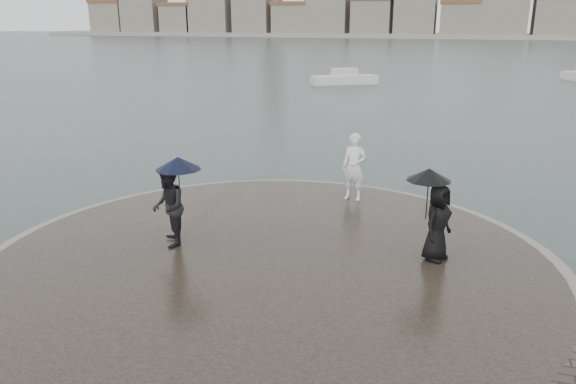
% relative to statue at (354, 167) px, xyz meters
% --- Properties ---
extents(ground, '(400.00, 400.00, 0.00)m').
position_rel_statue_xyz_m(ground, '(-0.90, -8.08, -1.30)').
color(ground, '#2B3835').
rests_on(ground, ground).
extents(kerb_ring, '(12.50, 12.50, 0.32)m').
position_rel_statue_xyz_m(kerb_ring, '(-0.90, -4.58, -1.14)').
color(kerb_ring, gray).
rests_on(kerb_ring, ground).
extents(quay_tip, '(11.90, 11.90, 0.36)m').
position_rel_statue_xyz_m(quay_tip, '(-0.90, -4.58, -1.12)').
color(quay_tip, '#2D261E').
rests_on(quay_tip, ground).
extents(statue, '(0.75, 0.55, 1.89)m').
position_rel_statue_xyz_m(statue, '(0.00, 0.00, 0.00)').
color(statue, white).
rests_on(statue, quay_tip).
extents(visitor_left, '(1.27, 1.16, 2.04)m').
position_rel_statue_xyz_m(visitor_left, '(-3.22, -4.56, 0.17)').
color(visitor_left, black).
rests_on(visitor_left, quay_tip).
extents(visitor_right, '(1.13, 1.05, 1.95)m').
position_rel_statue_xyz_m(visitor_right, '(2.41, -3.55, 0.13)').
color(visitor_right, black).
rests_on(visitor_right, quay_tip).
extents(far_skyline, '(260.00, 20.00, 37.00)m').
position_rel_statue_xyz_m(far_skyline, '(-7.19, 152.63, 4.31)').
color(far_skyline, gray).
rests_on(far_skyline, ground).
extents(boats, '(31.69, 20.08, 1.50)m').
position_rel_statue_xyz_m(boats, '(8.69, 32.53, -0.93)').
color(boats, beige).
rests_on(boats, ground).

